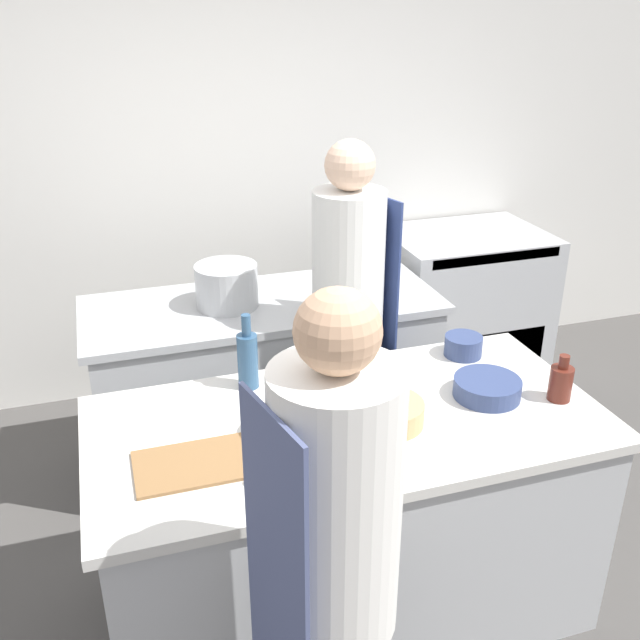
{
  "coord_description": "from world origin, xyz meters",
  "views": [
    {
      "loc": [
        -0.79,
        -2.11,
        2.34
      ],
      "look_at": [
        0.0,
        0.35,
        1.16
      ],
      "focal_mm": 40.0,
      "sensor_mm": 36.0,
      "label": 1
    }
  ],
  "objects_px": {
    "chef_at_stove": "(348,326)",
    "bowl_ceramic_blue": "(463,346)",
    "bottle_vinegar": "(363,359)",
    "bowl_wooden_salad": "(388,413)",
    "bowl_prep_small": "(487,388)",
    "bottle_wine": "(248,359)",
    "oven_range": "(462,304)",
    "bowl_mixing_large": "(277,426)",
    "bottle_cooking_oil": "(306,464)",
    "stockpot": "(227,286)",
    "chef_at_prep_near": "(334,594)",
    "bottle_olive_oil": "(561,382)"
  },
  "relations": [
    {
      "from": "chef_at_stove",
      "to": "bowl_wooden_salad",
      "type": "xyz_separation_m",
      "value": [
        -0.15,
        -0.84,
        0.05
      ]
    },
    {
      "from": "oven_range",
      "to": "bottle_cooking_oil",
      "type": "bearing_deg",
      "value": -129.2
    },
    {
      "from": "bottle_vinegar",
      "to": "chef_at_stove",
      "type": "bearing_deg",
      "value": 76.24
    },
    {
      "from": "bottle_olive_oil",
      "to": "bottle_cooking_oil",
      "type": "xyz_separation_m",
      "value": [
        -1.1,
        -0.25,
        0.04
      ]
    },
    {
      "from": "bottle_wine",
      "to": "chef_at_stove",
      "type": "bearing_deg",
      "value": 36.19
    },
    {
      "from": "bowl_prep_small",
      "to": "bowl_wooden_salad",
      "type": "distance_m",
      "value": 0.45
    },
    {
      "from": "oven_range",
      "to": "bowl_wooden_salad",
      "type": "height_order",
      "value": "bowl_wooden_salad"
    },
    {
      "from": "chef_at_stove",
      "to": "bowl_wooden_salad",
      "type": "height_order",
      "value": "chef_at_stove"
    },
    {
      "from": "chef_at_stove",
      "to": "stockpot",
      "type": "xyz_separation_m",
      "value": [
        -0.5,
        0.41,
        0.11
      ]
    },
    {
      "from": "bowl_wooden_salad",
      "to": "bowl_ceramic_blue",
      "type": "bearing_deg",
      "value": 37.67
    },
    {
      "from": "bottle_wine",
      "to": "bowl_ceramic_blue",
      "type": "height_order",
      "value": "bottle_wine"
    },
    {
      "from": "bottle_olive_oil",
      "to": "bowl_mixing_large",
      "type": "xyz_separation_m",
      "value": [
        -1.1,
        0.1,
        -0.05
      ]
    },
    {
      "from": "bottle_cooking_oil",
      "to": "bowl_prep_small",
      "type": "xyz_separation_m",
      "value": [
        0.84,
        0.35,
        -0.07
      ]
    },
    {
      "from": "chef_at_stove",
      "to": "bottle_vinegar",
      "type": "height_order",
      "value": "chef_at_stove"
    },
    {
      "from": "chef_at_stove",
      "to": "bowl_ceramic_blue",
      "type": "xyz_separation_m",
      "value": [
        0.38,
        -0.44,
        0.05
      ]
    },
    {
      "from": "chef_at_stove",
      "to": "bowl_prep_small",
      "type": "relative_size",
      "value": 6.81
    },
    {
      "from": "bottle_vinegar",
      "to": "bowl_mixing_large",
      "type": "xyz_separation_m",
      "value": [
        -0.42,
        -0.23,
        -0.09
      ]
    },
    {
      "from": "bottle_wine",
      "to": "bottle_cooking_oil",
      "type": "bearing_deg",
      "value": -87.89
    },
    {
      "from": "chef_at_stove",
      "to": "stockpot",
      "type": "height_order",
      "value": "chef_at_stove"
    },
    {
      "from": "chef_at_prep_near",
      "to": "chef_at_stove",
      "type": "distance_m",
      "value": 1.65
    },
    {
      "from": "bottle_cooking_oil",
      "to": "bowl_ceramic_blue",
      "type": "height_order",
      "value": "bottle_cooking_oil"
    },
    {
      "from": "bottle_vinegar",
      "to": "bowl_wooden_salad",
      "type": "height_order",
      "value": "bottle_vinegar"
    },
    {
      "from": "bowl_ceramic_blue",
      "to": "stockpot",
      "type": "distance_m",
      "value": 1.22
    },
    {
      "from": "bottle_olive_oil",
      "to": "bottle_wine",
      "type": "bearing_deg",
      "value": 157.54
    },
    {
      "from": "chef_at_stove",
      "to": "bowl_mixing_large",
      "type": "bearing_deg",
      "value": -51.58
    },
    {
      "from": "bottle_vinegar",
      "to": "stockpot",
      "type": "distance_m",
      "value": 1.03
    },
    {
      "from": "bottle_cooking_oil",
      "to": "bowl_mixing_large",
      "type": "height_order",
      "value": "bottle_cooking_oil"
    },
    {
      "from": "bottle_olive_oil",
      "to": "bottle_vinegar",
      "type": "relative_size",
      "value": 0.64
    },
    {
      "from": "bottle_vinegar",
      "to": "bowl_prep_small",
      "type": "height_order",
      "value": "bottle_vinegar"
    },
    {
      "from": "chef_at_prep_near",
      "to": "bowl_prep_small",
      "type": "height_order",
      "value": "chef_at_prep_near"
    },
    {
      "from": "chef_at_stove",
      "to": "bottle_wine",
      "type": "relative_size",
      "value": 5.68
    },
    {
      "from": "bottle_vinegar",
      "to": "bowl_ceramic_blue",
      "type": "bearing_deg",
      "value": 12.61
    },
    {
      "from": "bottle_vinegar",
      "to": "bowl_mixing_large",
      "type": "distance_m",
      "value": 0.48
    },
    {
      "from": "chef_at_stove",
      "to": "stockpot",
      "type": "relative_size",
      "value": 5.71
    },
    {
      "from": "bowl_prep_small",
      "to": "bottle_cooking_oil",
      "type": "bearing_deg",
      "value": -157.21
    },
    {
      "from": "bowl_prep_small",
      "to": "stockpot",
      "type": "height_order",
      "value": "stockpot"
    },
    {
      "from": "bottle_olive_oil",
      "to": "bowl_mixing_large",
      "type": "bearing_deg",
      "value": 174.69
    },
    {
      "from": "bottle_wine",
      "to": "bowl_mixing_large",
      "type": "relative_size",
      "value": 1.45
    },
    {
      "from": "bowl_prep_small",
      "to": "oven_range",
      "type": "bearing_deg",
      "value": 63.73
    },
    {
      "from": "chef_at_stove",
      "to": "bottle_olive_oil",
      "type": "height_order",
      "value": "chef_at_stove"
    },
    {
      "from": "chef_at_prep_near",
      "to": "stockpot",
      "type": "height_order",
      "value": "chef_at_prep_near"
    },
    {
      "from": "chef_at_prep_near",
      "to": "stockpot",
      "type": "distance_m",
      "value": 1.96
    },
    {
      "from": "bottle_vinegar",
      "to": "bottle_cooking_oil",
      "type": "height_order",
      "value": "bottle_vinegar"
    },
    {
      "from": "bottle_olive_oil",
      "to": "chef_at_prep_near",
      "type": "bearing_deg",
      "value": -150.15
    },
    {
      "from": "bowl_prep_small",
      "to": "bowl_ceramic_blue",
      "type": "xyz_separation_m",
      "value": [
        0.08,
        0.34,
        0.01
      ]
    },
    {
      "from": "chef_at_prep_near",
      "to": "bowl_mixing_large",
      "type": "bearing_deg",
      "value": -16.03
    },
    {
      "from": "bottle_wine",
      "to": "bowl_prep_small",
      "type": "bearing_deg",
      "value": -22.52
    },
    {
      "from": "bowl_prep_small",
      "to": "stockpot",
      "type": "distance_m",
      "value": 1.44
    },
    {
      "from": "bottle_wine",
      "to": "bowl_mixing_large",
      "type": "xyz_separation_m",
      "value": [
        0.02,
        -0.36,
        -0.1
      ]
    },
    {
      "from": "oven_range",
      "to": "chef_at_stove",
      "type": "height_order",
      "value": "chef_at_stove"
    }
  ]
}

